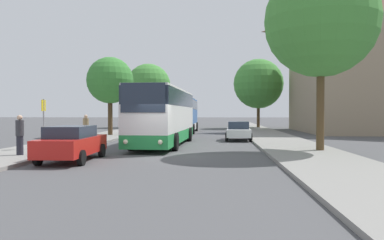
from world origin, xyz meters
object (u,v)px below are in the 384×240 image
object	(u,v)px
parked_car_right_near	(238,131)
bus_front	(164,116)
pedestrian_waiting_far	(86,129)
tree_left_far	(148,86)
tree_left_near	(110,81)
bus_stop_sign	(44,118)
parked_car_left_curb	(72,143)
bus_middle	(183,115)
tree_right_mid	(321,21)
tree_right_near	(258,84)
pedestrian_waiting_near	(20,135)

from	to	relation	value
parked_car_right_near	bus_front	bearing A→B (deg)	45.09
pedestrian_waiting_far	tree_left_far	xyz separation A→B (m)	(-1.42, 28.85, 4.76)
tree_left_near	bus_stop_sign	bearing A→B (deg)	-89.65
tree_left_near	parked_car_left_curb	bearing A→B (deg)	-79.11
bus_middle	tree_right_mid	bearing A→B (deg)	-65.56
tree_right_mid	parked_car_left_curb	bearing A→B (deg)	-160.51
bus_middle	parked_car_left_curb	size ratio (longest dim) A/B	2.26
pedestrian_waiting_far	parked_car_right_near	bearing A→B (deg)	-111.24
parked_car_right_near	pedestrian_waiting_far	bearing A→B (deg)	29.67
parked_car_left_curb	bus_stop_sign	world-z (taller)	bus_stop_sign
parked_car_left_curb	tree_right_near	bearing A→B (deg)	69.74
parked_car_left_curb	tree_left_far	world-z (taller)	tree_left_far
parked_car_left_curb	pedestrian_waiting_near	world-z (taller)	pedestrian_waiting_near
tree_right_near	tree_left_near	bearing A→B (deg)	-128.88
pedestrian_waiting_far	tree_left_far	world-z (taller)	tree_left_far
tree_left_near	tree_right_mid	size ratio (longest dim) A/B	0.71
bus_front	parked_car_right_near	distance (m)	6.88
pedestrian_waiting_near	tree_right_near	bearing A→B (deg)	127.54
bus_front	pedestrian_waiting_far	xyz separation A→B (m)	(-4.95, -0.54, -0.83)
pedestrian_waiting_near	tree_left_near	bearing A→B (deg)	151.90
parked_car_right_near	tree_right_mid	bearing A→B (deg)	115.72
tree_right_near	parked_car_left_curb	bearing A→B (deg)	-108.48
bus_front	bus_middle	distance (m)	15.45
parked_car_left_curb	pedestrian_waiting_far	distance (m)	7.84
pedestrian_waiting_far	tree_right_mid	size ratio (longest dim) A/B	0.19
bus_front	tree_left_near	xyz separation A→B (m)	(-5.97, 8.30, 2.99)
bus_middle	tree_right_near	xyz separation A→B (m)	(9.02, 11.13, 4.06)
bus_stop_sign	bus_front	bearing A→B (deg)	36.20
parked_car_left_curb	bus_stop_sign	distance (m)	4.96
parked_car_left_curb	tree_right_near	xyz separation A→B (m)	(11.58, 34.66, 5.14)
pedestrian_waiting_far	tree_right_near	size ratio (longest dim) A/B	0.20
bus_stop_sign	tree_right_mid	xyz separation A→B (m)	(14.61, 0.32, 4.99)
tree_left_near	tree_right_mid	world-z (taller)	tree_right_mid
parked_car_right_near	bus_middle	bearing A→B (deg)	-62.03
parked_car_left_curb	pedestrian_waiting_far	size ratio (longest dim) A/B	2.55
parked_car_left_curb	tree_right_mid	bearing A→B (deg)	17.72
tree_left_near	pedestrian_waiting_near	bearing A→B (deg)	-88.63
bus_stop_sign	bus_middle	bearing A→B (deg)	74.07
pedestrian_waiting_near	tree_left_far	distance (m)	35.90
tree_right_mid	tree_left_far	bearing A→B (deg)	115.04
pedestrian_waiting_near	tree_right_mid	distance (m)	15.76
bus_stop_sign	tree_right_mid	bearing A→B (deg)	1.26
pedestrian_waiting_near	bus_middle	bearing A→B (deg)	137.29
parked_car_right_near	tree_left_near	size ratio (longest dim) A/B	0.64
bus_middle	tree_right_mid	distance (m)	21.97
parked_car_left_curb	tree_left_near	xyz separation A→B (m)	(-3.15, 16.38, 4.10)
bus_front	bus_stop_sign	world-z (taller)	bus_front
tree_left_near	tree_left_far	world-z (taller)	tree_left_far
tree_left_far	parked_car_left_curb	bearing A→B (deg)	-84.43
bus_front	pedestrian_waiting_near	distance (m)	9.21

